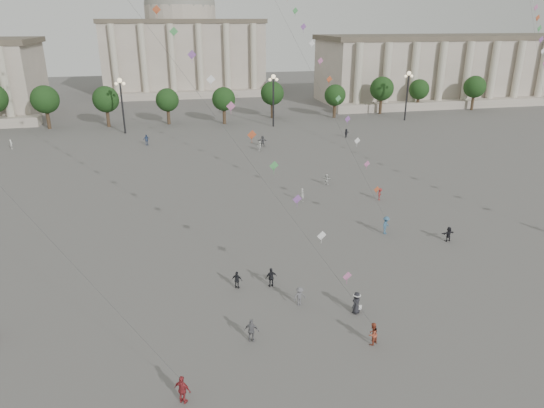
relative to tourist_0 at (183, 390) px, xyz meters
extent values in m
plane|color=#53504E|center=(7.53, 5.36, -0.93)|extent=(360.00, 360.00, 0.00)
cube|color=#A19687|center=(82.53, 100.36, 7.07)|extent=(80.00, 22.00, 16.00)
cube|color=brown|center=(82.53, 100.36, 15.67)|extent=(81.60, 22.44, 1.20)
cube|color=#A19687|center=(82.53, 87.36, 0.07)|extent=(84.00, 4.00, 2.00)
cube|color=#A19687|center=(7.53, 135.36, 9.07)|extent=(46.00, 30.00, 20.00)
cube|color=brown|center=(7.53, 135.36, 19.67)|extent=(46.92, 30.60, 1.20)
cube|color=#A19687|center=(7.53, 118.36, 0.07)|extent=(48.30, 4.00, 2.00)
cylinder|color=#A19687|center=(7.53, 135.36, 21.57)|extent=(21.00, 21.00, 5.00)
sphere|color=gray|center=(7.53, 135.36, 24.07)|extent=(21.00, 21.00, 21.00)
cylinder|color=#332419|center=(-22.47, 83.36, 0.83)|extent=(0.70, 0.70, 3.52)
sphere|color=black|center=(-22.47, 83.36, 4.51)|extent=(5.12, 5.12, 5.12)
cylinder|color=#332419|center=(-10.47, 83.36, 0.83)|extent=(0.70, 0.70, 3.52)
sphere|color=black|center=(-10.47, 83.36, 4.51)|extent=(5.12, 5.12, 5.12)
cylinder|color=#332419|center=(1.53, 83.36, 0.83)|extent=(0.70, 0.70, 3.52)
sphere|color=black|center=(1.53, 83.36, 4.51)|extent=(5.12, 5.12, 5.12)
cylinder|color=#332419|center=(13.53, 83.36, 0.83)|extent=(0.70, 0.70, 3.52)
sphere|color=black|center=(13.53, 83.36, 4.51)|extent=(5.12, 5.12, 5.12)
cylinder|color=#332419|center=(25.53, 83.36, 0.83)|extent=(0.70, 0.70, 3.52)
sphere|color=black|center=(25.53, 83.36, 4.51)|extent=(5.12, 5.12, 5.12)
cylinder|color=#332419|center=(37.53, 83.36, 0.83)|extent=(0.70, 0.70, 3.52)
sphere|color=black|center=(37.53, 83.36, 4.51)|extent=(5.12, 5.12, 5.12)
cylinder|color=#332419|center=(49.53, 83.36, 0.83)|extent=(0.70, 0.70, 3.52)
sphere|color=black|center=(49.53, 83.36, 4.51)|extent=(5.12, 5.12, 5.12)
cylinder|color=#332419|center=(61.53, 83.36, 0.83)|extent=(0.70, 0.70, 3.52)
sphere|color=black|center=(61.53, 83.36, 4.51)|extent=(5.12, 5.12, 5.12)
cylinder|color=#332419|center=(73.53, 83.36, 0.83)|extent=(0.70, 0.70, 3.52)
sphere|color=black|center=(73.53, 83.36, 4.51)|extent=(5.12, 5.12, 5.12)
cylinder|color=#262628|center=(-7.47, 75.36, 4.07)|extent=(0.36, 0.36, 10.00)
sphere|color=#FFE5B2|center=(-7.47, 75.36, 9.27)|extent=(0.90, 0.90, 0.90)
sphere|color=#FFE5B2|center=(-8.17, 75.36, 8.67)|extent=(0.60, 0.60, 0.60)
sphere|color=#FFE5B2|center=(-6.77, 75.36, 8.67)|extent=(0.60, 0.60, 0.60)
cylinder|color=#262628|center=(22.53, 75.36, 4.07)|extent=(0.36, 0.36, 10.00)
sphere|color=#FFE5B2|center=(22.53, 75.36, 9.27)|extent=(0.90, 0.90, 0.90)
sphere|color=#FFE5B2|center=(21.83, 75.36, 8.67)|extent=(0.60, 0.60, 0.60)
sphere|color=#FFE5B2|center=(23.23, 75.36, 8.67)|extent=(0.60, 0.60, 0.60)
cylinder|color=#262628|center=(52.53, 75.36, 4.07)|extent=(0.36, 0.36, 10.00)
sphere|color=#FFE5B2|center=(52.53, 75.36, 9.27)|extent=(0.90, 0.90, 0.90)
sphere|color=#FFE5B2|center=(51.83, 75.36, 8.67)|extent=(0.60, 0.60, 0.60)
sphere|color=#FFE5B2|center=(53.23, 75.36, 8.67)|extent=(0.60, 0.60, 0.60)
imported|color=#334874|center=(-3.14, 64.48, 0.04)|extent=(1.24, 0.84, 1.95)
imported|color=black|center=(27.35, 16.60, -0.16)|extent=(1.48, 0.61, 1.55)
imported|color=silver|center=(15.86, 56.39, -0.09)|extent=(1.31, 1.56, 1.68)
imported|color=#5B5B5F|center=(9.47, 8.52, -0.14)|extent=(1.13, 0.80, 1.59)
imported|color=silver|center=(21.08, 36.37, -0.17)|extent=(1.38, 1.23, 1.52)
imported|color=maroon|center=(25.63, 29.23, -0.16)|extent=(1.02, 1.14, 1.54)
imported|color=black|center=(33.90, 62.60, -0.12)|extent=(1.46, 1.31, 1.61)
imported|color=silver|center=(-25.96, 66.86, -0.09)|extent=(0.42, 0.62, 1.67)
imported|color=#59595E|center=(16.90, 59.04, 0.04)|extent=(1.89, 0.97, 1.94)
imported|color=#AFAEAB|center=(16.08, 30.92, -0.09)|extent=(0.64, 0.73, 1.69)
imported|color=maroon|center=(0.00, 0.00, 0.00)|extent=(1.14, 1.02, 1.86)
imported|color=black|center=(5.08, 12.13, -0.16)|extent=(0.98, 0.77, 1.55)
imported|color=slate|center=(4.97, 4.85, -0.06)|extent=(1.11, 0.77, 1.75)
imported|color=black|center=(7.92, 11.78, -0.07)|extent=(1.05, 0.55, 1.72)
imported|color=#9A402A|center=(13.04, 2.70, -0.09)|extent=(1.02, 0.96, 1.68)
imported|color=#396081|center=(21.95, 19.65, 0.04)|extent=(1.40, 1.39, 1.94)
imported|color=black|center=(13.40, 6.53, -0.05)|extent=(1.03, 0.97, 1.77)
cone|color=white|center=(13.40, 6.53, 0.69)|extent=(0.52, 0.52, 0.14)
cylinder|color=white|center=(13.40, 6.53, 0.63)|extent=(0.60, 0.60, 0.02)
cube|color=white|center=(13.65, 6.38, -0.38)|extent=(0.22, 0.10, 0.35)
cylinder|color=#3F3F3F|center=(-6.11, 4.52, 7.12)|extent=(0.02, 0.02, 19.94)
cube|color=#C1669A|center=(11.76, 4.75, 3.44)|extent=(0.76, 0.25, 0.76)
cube|color=white|center=(10.49, 6.81, 5.75)|extent=(0.76, 0.25, 0.76)
cube|color=#8C54A8|center=(9.21, 8.87, 7.88)|extent=(0.76, 0.25, 0.76)
cube|color=#4AA056|center=(7.94, 10.92, 9.91)|extent=(0.76, 0.25, 0.76)
cube|color=#BC512C|center=(6.66, 12.98, 11.86)|extent=(0.76, 0.25, 0.76)
cube|color=#C1669A|center=(5.39, 15.04, 13.75)|extent=(0.76, 0.25, 0.76)
cube|color=white|center=(4.11, 17.09, 15.60)|extent=(0.76, 0.25, 0.76)
cube|color=#8C54A8|center=(2.84, 19.15, 17.41)|extent=(0.76, 0.25, 0.76)
cube|color=#4AA056|center=(1.57, 21.21, 19.18)|extent=(0.76, 0.25, 0.76)
cube|color=#BC512C|center=(0.29, 23.26, 20.92)|extent=(0.76, 0.25, 0.76)
cube|color=#BC512C|center=(21.39, 21.35, 3.47)|extent=(0.76, 0.25, 0.76)
cube|color=#C1669A|center=(20.83, 23.05, 5.79)|extent=(0.76, 0.25, 0.76)
cube|color=white|center=(20.28, 24.74, 7.94)|extent=(0.76, 0.25, 0.76)
cube|color=#8C54A8|center=(19.72, 26.44, 9.99)|extent=(0.76, 0.25, 0.76)
cube|color=#4AA056|center=(19.17, 28.14, 11.95)|extent=(0.76, 0.25, 0.76)
cube|color=#BC512C|center=(18.61, 29.84, 13.86)|extent=(0.76, 0.25, 0.76)
cube|color=#C1669A|center=(18.05, 31.53, 15.72)|extent=(0.76, 0.25, 0.76)
cube|color=white|center=(17.50, 33.23, 17.54)|extent=(0.76, 0.25, 0.76)
cube|color=#8C54A8|center=(16.94, 34.93, 19.33)|extent=(0.76, 0.25, 0.76)
cube|color=#4AA056|center=(16.38, 36.63, 21.09)|extent=(0.76, 0.25, 0.76)
cylinder|color=#3F3F3F|center=(45.56, 31.16, 17.83)|extent=(0.02, 0.02, 48.37)
cube|color=white|center=(44.42, 28.24, 16.66)|extent=(0.76, 0.25, 0.76)
cube|color=#8C54A8|center=(44.88, 29.41, 17.90)|extent=(0.76, 0.25, 0.76)
cube|color=#4AA056|center=(45.34, 30.57, 19.12)|extent=(0.76, 0.25, 0.76)
cube|color=#BC512C|center=(45.79, 31.74, 20.32)|extent=(0.76, 0.25, 0.76)
cube|color=#C1669A|center=(46.25, 32.91, 21.51)|extent=(0.76, 0.25, 0.76)
camera|label=1|loc=(0.17, -23.02, 20.14)|focal=32.00mm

